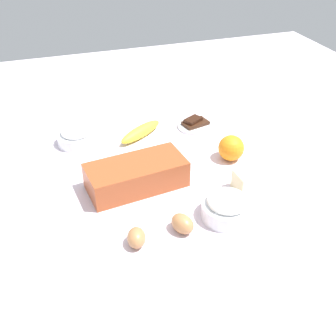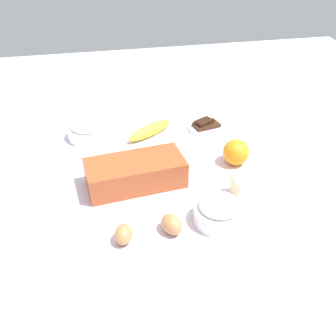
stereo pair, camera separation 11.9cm
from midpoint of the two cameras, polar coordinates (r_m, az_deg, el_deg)
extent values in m
cube|color=silver|center=(1.22, 2.79, -2.03)|extent=(2.40, 2.40, 0.02)
cube|color=#9E4723|center=(1.17, -1.68, -0.78)|extent=(0.29, 0.16, 0.08)
cube|color=black|center=(1.17, -1.69, -0.62)|extent=(0.28, 0.15, 0.07)
cylinder|color=white|center=(1.07, 10.34, -6.54)|extent=(0.13, 0.13, 0.04)
torus|color=white|center=(1.06, 10.44, -5.78)|extent=(0.13, 0.13, 0.01)
ellipsoid|color=white|center=(1.05, 10.51, -5.25)|extent=(0.11, 0.11, 0.04)
cylinder|color=white|center=(1.43, -8.93, 4.78)|extent=(0.13, 0.13, 0.04)
torus|color=white|center=(1.42, -8.98, 5.33)|extent=(0.13, 0.13, 0.01)
ellipsoid|color=white|center=(1.41, -9.03, 5.76)|extent=(0.10, 0.10, 0.04)
ellipsoid|color=yellow|center=(1.42, -0.15, 5.22)|extent=(0.18, 0.14, 0.04)
sphere|color=orange|center=(1.29, 12.11, 2.09)|extent=(0.08, 0.08, 0.08)
cube|color=#F4EDB2|center=(1.17, 14.21, -2.68)|extent=(0.09, 0.07, 0.06)
ellipsoid|color=#B07748|center=(1.03, 3.86, -7.99)|extent=(0.07, 0.08, 0.05)
ellipsoid|color=#AD7546|center=(1.00, -2.83, -9.38)|extent=(0.06, 0.07, 0.05)
cylinder|color=white|center=(1.49, 7.66, 5.54)|extent=(0.13, 0.13, 0.01)
cube|color=#381E11|center=(1.48, 7.69, 5.92)|extent=(0.10, 0.08, 0.01)
cube|color=black|center=(1.48, 7.39, 6.37)|extent=(0.07, 0.06, 0.01)
camera|label=1|loc=(0.06, -87.14, 1.97)|focal=43.64mm
camera|label=2|loc=(0.06, 92.86, -1.97)|focal=43.64mm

